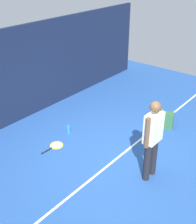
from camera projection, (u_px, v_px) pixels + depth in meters
name	position (u px, v px, depth m)	size (l,w,h in m)	color
ground_plane	(112.00, 156.00, 6.76)	(12.00, 12.00, 0.00)	#234C93
back_fence	(21.00, 74.00, 7.84)	(10.00, 0.10, 2.50)	#141E38
court_line	(117.00, 159.00, 6.68)	(9.00, 0.05, 0.00)	white
tennis_player	(153.00, 136.00, 5.71)	(0.53, 0.23, 1.70)	black
tennis_racket	(56.00, 146.00, 7.10)	(0.62, 0.34, 0.03)	black
backpack	(167.00, 120.00, 7.77)	(0.35, 0.35, 0.44)	#2D6038
water_bottle	(69.00, 130.00, 7.57)	(0.07, 0.07, 0.21)	#268CD8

